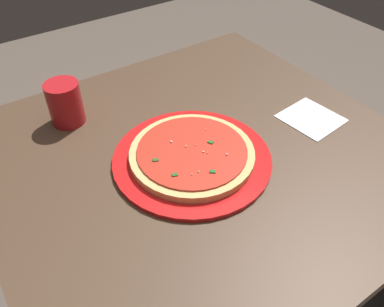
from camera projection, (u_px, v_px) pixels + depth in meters
name	position (u px, v px, depth m)	size (l,w,h in m)	color
restaurant_table	(199.00, 196.00, 0.97)	(0.90, 0.86, 0.75)	black
serving_plate	(192.00, 159.00, 0.85)	(0.34, 0.34, 0.01)	red
pizza	(192.00, 154.00, 0.84)	(0.27, 0.27, 0.02)	#DBB26B
cup_tall_drink	(65.00, 103.00, 0.93)	(0.08, 0.08, 0.10)	#B2191E
napkin_folded_right	(311.00, 118.00, 0.97)	(0.13, 0.13, 0.00)	white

